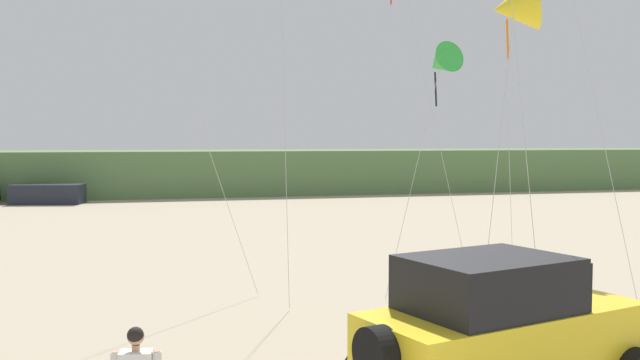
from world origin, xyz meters
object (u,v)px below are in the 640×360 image
(kite_green_box, at_px, (514,7))
(distant_sedan, at_px, (48,194))
(jeep, at_px, (501,325))
(kite_black_sled, at_px, (441,63))

(kite_green_box, bearing_deg, distant_sedan, 114.29)
(jeep, bearing_deg, distant_sedan, 106.84)
(kite_green_box, bearing_deg, jeep, -120.45)
(jeep, distance_m, kite_green_box, 8.31)
(jeep, relative_size, kite_green_box, 0.65)
(jeep, distance_m, kite_black_sled, 10.77)
(jeep, bearing_deg, kite_green_box, 59.55)
(distant_sedan, height_order, kite_green_box, kite_green_box)
(jeep, relative_size, kite_black_sled, 0.75)
(distant_sedan, bearing_deg, kite_green_box, -54.29)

